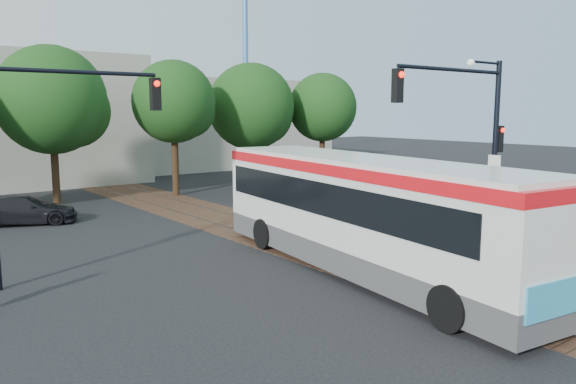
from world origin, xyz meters
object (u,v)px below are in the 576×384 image
at_px(traffic_island, 488,236).
at_px(signal_pole_left, 36,138).
at_px(city_bus, 364,209).
at_px(parked_car, 24,210).
at_px(signal_pole_main, 475,124).

bearing_deg(traffic_island, signal_pole_left, 159.64).
distance_m(traffic_island, signal_pole_left, 14.50).
bearing_deg(traffic_island, city_bus, 176.61).
bearing_deg(city_bus, signal_pole_left, 156.09).
bearing_deg(signal_pole_left, parked_car, 80.45).
height_order(city_bus, signal_pole_main, signal_pole_main).
height_order(signal_pole_left, parked_car, signal_pole_left).
relative_size(traffic_island, signal_pole_left, 0.87).
bearing_deg(signal_pole_left, signal_pole_main, -21.45).
relative_size(city_bus, signal_pole_left, 2.07).
bearing_deg(parked_car, signal_pole_main, -119.35).
distance_m(city_bus, signal_pole_main, 5.29).
bearing_deg(traffic_island, parked_car, 130.78).
height_order(traffic_island, signal_pole_main, signal_pole_main).
distance_m(city_bus, signal_pole_left, 9.00).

